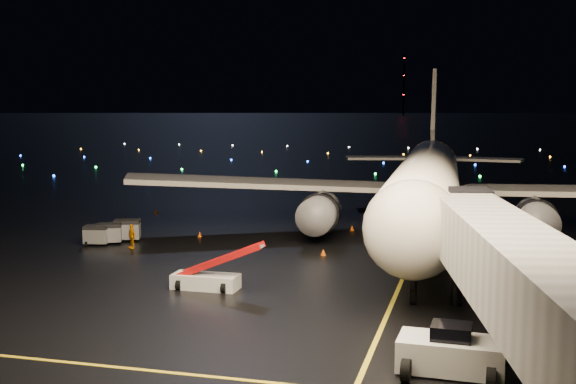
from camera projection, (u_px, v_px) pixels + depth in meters
name	position (u px, v px, depth m)	size (l,w,h in m)	color
ground	(440.00, 129.00, 328.83)	(2000.00, 2000.00, 0.00)	black
lane_centre	(411.00, 259.00, 52.08)	(0.25, 80.00, 0.02)	gold
airliner	(428.00, 146.00, 61.88)	(53.23, 50.57, 15.08)	white
pushback_tug	(451.00, 348.00, 29.96)	(4.34, 2.27, 2.07)	silver
belt_loader	(205.00, 266.00, 43.59)	(5.93, 1.62, 2.87)	silver
crew_c	(132.00, 236.00, 56.01)	(1.11, 0.46, 1.90)	orange
safety_cone_0	(323.00, 252.00, 53.46)	(0.42, 0.42, 0.47)	#EA580B
safety_cone_1	(352.00, 228.00, 64.02)	(0.42, 0.42, 0.48)	#EA580B
safety_cone_2	(200.00, 234.00, 60.96)	(0.39, 0.39, 0.44)	#EA580B
safety_cone_3	(156.00, 212.00, 73.78)	(0.43, 0.43, 0.49)	#EA580B
radio_mast	(404.00, 85.00, 762.66)	(1.80, 1.80, 64.00)	black
taxiway_lights	(391.00, 160.00, 142.48)	(164.00, 92.00, 0.36)	black
baggage_cart_0	(109.00, 234.00, 57.90)	(1.93, 1.35, 1.64)	gray
baggage_cart_1	(127.00, 230.00, 59.10)	(2.05, 1.44, 1.75)	gray
baggage_cart_2	(97.00, 235.00, 57.36)	(1.85, 1.30, 1.58)	gray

